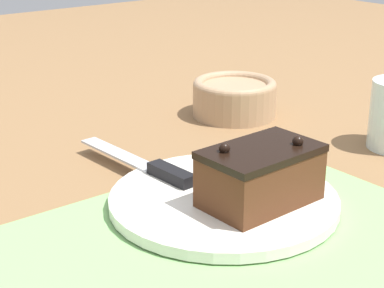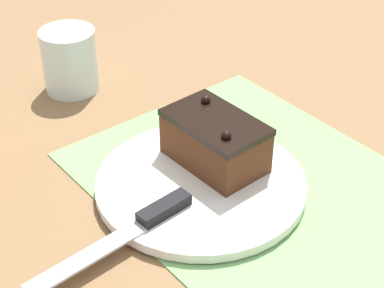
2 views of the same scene
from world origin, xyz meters
name	(u,v)px [view 1 (image 1 of 2)]	position (x,y,z in m)	size (l,w,h in m)	color
ground_plane	(226,241)	(0.00, 0.00, 0.00)	(3.00, 3.00, 0.00)	olive
placemat_woven	(226,240)	(0.00, 0.00, 0.00)	(0.46, 0.34, 0.00)	#7AB266
cake_plate	(224,200)	(0.05, 0.06, 0.01)	(0.26, 0.26, 0.01)	white
chocolate_cake	(260,175)	(0.07, 0.02, 0.05)	(0.13, 0.08, 0.07)	#512D19
serving_knife	(152,167)	(0.02, 0.16, 0.02)	(0.03, 0.21, 0.01)	black
small_bowl	(234,97)	(0.28, 0.30, 0.03)	(0.13, 0.13, 0.06)	tan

